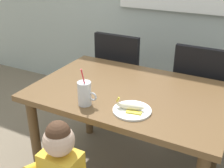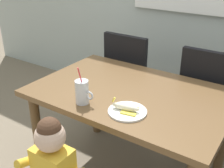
{
  "view_description": "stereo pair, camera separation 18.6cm",
  "coord_description": "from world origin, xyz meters",
  "px_view_note": "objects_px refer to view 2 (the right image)",
  "views": [
    {
      "loc": [
        0.68,
        -1.58,
        1.62
      ],
      "look_at": [
        -0.1,
        -0.09,
        0.82
      ],
      "focal_mm": 45.11,
      "sensor_mm": 36.0,
      "label": 1
    },
    {
      "loc": [
        0.84,
        -1.48,
        1.62
      ],
      "look_at": [
        -0.1,
        -0.09,
        0.82
      ],
      "focal_mm": 45.11,
      "sensor_mm": 36.0,
      "label": 2
    }
  ],
  "objects_px": {
    "dining_table": "(130,105)",
    "dining_chair_left": "(131,76)",
    "dining_chair_right": "(208,96)",
    "snack_plate": "(127,111)",
    "milk_cup": "(82,93)",
    "toddler_standing": "(53,166)",
    "peeled_banana": "(126,107)"
  },
  "relations": [
    {
      "from": "dining_chair_right",
      "to": "milk_cup",
      "type": "relative_size",
      "value": 3.85
    },
    {
      "from": "dining_chair_right",
      "to": "peeled_banana",
      "type": "height_order",
      "value": "dining_chair_right"
    },
    {
      "from": "dining_chair_left",
      "to": "peeled_banana",
      "type": "height_order",
      "value": "dining_chair_left"
    },
    {
      "from": "dining_table",
      "to": "dining_chair_left",
      "type": "relative_size",
      "value": 1.37
    },
    {
      "from": "dining_table",
      "to": "snack_plate",
      "type": "relative_size",
      "value": 5.73
    },
    {
      "from": "dining_chair_left",
      "to": "dining_chair_right",
      "type": "xyz_separation_m",
      "value": [
        0.74,
        -0.01,
        0.0
      ]
    },
    {
      "from": "dining_chair_right",
      "to": "snack_plate",
      "type": "distance_m",
      "value": 0.95
    },
    {
      "from": "dining_chair_right",
      "to": "snack_plate",
      "type": "height_order",
      "value": "dining_chair_right"
    },
    {
      "from": "dining_chair_left",
      "to": "toddler_standing",
      "type": "height_order",
      "value": "dining_chair_left"
    },
    {
      "from": "toddler_standing",
      "to": "dining_chair_right",
      "type": "bearing_deg",
      "value": 69.71
    },
    {
      "from": "dining_chair_right",
      "to": "snack_plate",
      "type": "bearing_deg",
      "value": 75.11
    },
    {
      "from": "dining_chair_left",
      "to": "snack_plate",
      "type": "distance_m",
      "value": 1.06
    },
    {
      "from": "snack_plate",
      "to": "peeled_banana",
      "type": "distance_m",
      "value": 0.03
    },
    {
      "from": "milk_cup",
      "to": "snack_plate",
      "type": "xyz_separation_m",
      "value": [
        0.29,
        0.06,
        -0.06
      ]
    },
    {
      "from": "dining_chair_right",
      "to": "toddler_standing",
      "type": "bearing_deg",
      "value": 69.71
    },
    {
      "from": "dining_chair_right",
      "to": "milk_cup",
      "type": "bearing_deg",
      "value": 60.89
    },
    {
      "from": "dining_chair_right",
      "to": "toddler_standing",
      "type": "relative_size",
      "value": 1.15
    },
    {
      "from": "peeled_banana",
      "to": "snack_plate",
      "type": "bearing_deg",
      "value": 8.08
    },
    {
      "from": "toddler_standing",
      "to": "milk_cup",
      "type": "distance_m",
      "value": 0.45
    },
    {
      "from": "dining_table",
      "to": "dining_chair_right",
      "type": "relative_size",
      "value": 1.37
    },
    {
      "from": "dining_table",
      "to": "peeled_banana",
      "type": "xyz_separation_m",
      "value": [
        0.12,
        -0.26,
        0.14
      ]
    },
    {
      "from": "snack_plate",
      "to": "dining_table",
      "type": "bearing_deg",
      "value": 116.16
    },
    {
      "from": "dining_table",
      "to": "dining_chair_left",
      "type": "height_order",
      "value": "dining_chair_left"
    },
    {
      "from": "dining_table",
      "to": "toddler_standing",
      "type": "height_order",
      "value": "toddler_standing"
    },
    {
      "from": "dining_chair_left",
      "to": "peeled_banana",
      "type": "distance_m",
      "value": 1.06
    },
    {
      "from": "snack_plate",
      "to": "peeled_banana",
      "type": "relative_size",
      "value": 1.31
    },
    {
      "from": "dining_chair_left",
      "to": "milk_cup",
      "type": "bearing_deg",
      "value": 102.35
    },
    {
      "from": "dining_table",
      "to": "milk_cup",
      "type": "bearing_deg",
      "value": -118.0
    },
    {
      "from": "snack_plate",
      "to": "dining_chair_left",
      "type": "bearing_deg",
      "value": 119.02
    },
    {
      "from": "toddler_standing",
      "to": "snack_plate",
      "type": "distance_m",
      "value": 0.52
    },
    {
      "from": "milk_cup",
      "to": "peeled_banana",
      "type": "height_order",
      "value": "milk_cup"
    },
    {
      "from": "milk_cup",
      "to": "snack_plate",
      "type": "height_order",
      "value": "milk_cup"
    }
  ]
}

